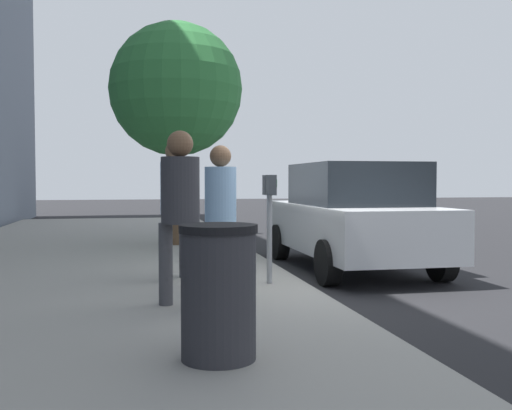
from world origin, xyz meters
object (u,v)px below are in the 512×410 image
Objects in this scene: street_tree at (176,90)px; traffic_signal at (186,140)px; pedestrian_at_meter at (221,205)px; pedestrian_bystander at (180,202)px; parking_meter at (269,205)px; parking_officer at (176,197)px; trash_bin at (218,292)px; parked_sedan_near at (352,216)px.

street_tree is 1.28× the size of traffic_signal.
pedestrian_at_meter is at bearing -178.23° from street_tree.
street_tree reaches higher than pedestrian_bystander.
pedestrian_at_meter is 0.95× the size of pedestrian_bystander.
parking_meter is 1.30m from parking_officer.
pedestrian_at_meter is 5.74m from street_tree.
parking_meter is 0.76× the size of parking_officer.
parking_officer is 1.85× the size of trash_bin.
pedestrian_at_meter is 9.02m from traffic_signal.
parking_meter is 0.80× the size of pedestrian_at_meter.
street_tree reaches higher than parking_officer.
traffic_signal is at bearing -7.90° from street_tree.
parked_sedan_near is at bearing -30.78° from trash_bin.
parked_sedan_near is 4.36× the size of trash_bin.
parked_sedan_near is at bearing 11.87° from pedestrian_at_meter.
pedestrian_at_meter is 2.84m from trash_bin.
street_tree is 8.51m from trash_bin.
parked_sedan_near is at bearing -139.38° from street_tree.
trash_bin is (-3.10, 1.10, -0.51)m from parking_meter.
pedestrian_at_meter is at bearing 130.74° from parked_sedan_near.
pedestrian_at_meter reaches higher than parking_meter.
street_tree is at bearing 40.62° from parked_sedan_near.
pedestrian_at_meter reaches higher than parked_sedan_near.
parking_officer is 0.42× the size of parked_sedan_near.
trash_bin is at bearing -127.39° from pedestrian_at_meter.
parked_sedan_near is (3.04, -3.07, -0.37)m from pedestrian_bystander.
street_tree is (5.31, 0.16, 2.17)m from pedestrian_at_meter.
traffic_signal is (8.57, 0.35, 1.41)m from parking_meter.
street_tree is at bearing 9.73° from parking_meter.
traffic_signal is at bearing 58.97° from pedestrian_at_meter.
pedestrian_bystander is 6.54m from street_tree.
trash_bin is (-11.66, 0.75, -1.92)m from traffic_signal.
pedestrian_at_meter reaches higher than trash_bin.
street_tree is (6.18, -0.39, 2.10)m from pedestrian_bystander.
trash_bin is at bearing 160.42° from parking_meter.
street_tree reaches higher than pedestrian_at_meter.
parking_officer is at bearing 175.89° from street_tree.
parking_officer is at bearing 1.07° from trash_bin.
parked_sedan_near is at bearing -161.99° from traffic_signal.
parked_sedan_near is 7.28m from traffic_signal.
pedestrian_bystander is 0.40× the size of street_tree.
pedestrian_bystander reaches higher than trash_bin.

